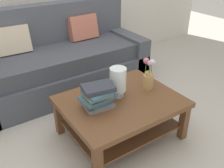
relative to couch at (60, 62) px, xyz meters
The scene contains 6 objects.
ground_plane 1.06m from the couch, 90.10° to the right, with size 10.00×10.00×0.00m, color #B7B2A8.
couch is the anchor object (origin of this frame).
coffee_table 1.27m from the couch, 86.27° to the right, with size 1.09×0.87×0.43m.
book_stack_main 1.27m from the couch, 97.36° to the right, with size 0.32×0.24×0.21m.
glass_hurricane_vase 1.21m from the couch, 85.45° to the right, with size 0.16×0.16×0.29m.
flower_pitcher 1.32m from the couch, 70.75° to the right, with size 0.11×0.12×0.33m.
Camera 1 is at (-1.11, -1.90, 1.71)m, focal length 40.48 mm.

